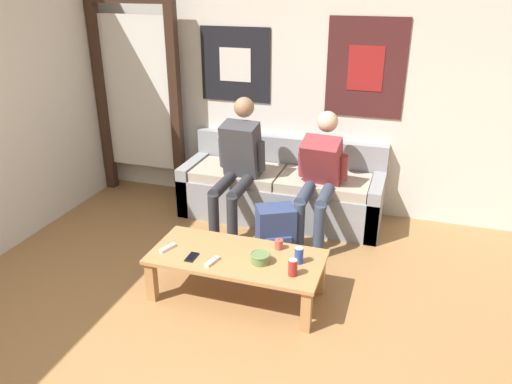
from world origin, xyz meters
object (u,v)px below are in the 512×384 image
Objects in this scene: game_controller_near_left at (212,261)px; game_controller_near_right at (168,248)px; ceramic_bowl at (260,257)px; pillar_candle at (279,244)px; drink_can_red at (293,267)px; backpack at (276,233)px; person_seated_teen at (320,174)px; couch at (282,191)px; coffee_table at (237,261)px; person_seated_adult at (238,163)px; drink_can_blue at (299,255)px; cell_phone at (192,257)px.

game_controller_near_left is 0.41m from game_controller_near_right.
pillar_candle is (0.08, 0.24, -0.00)m from ceramic_bowl.
ceramic_bowl is 1.21× the size of drink_can_red.
person_seated_teen is at bearing 58.36° from backpack.
person_seated_teen is at bearing 93.36° from drink_can_red.
couch reaches higher than coffee_table.
person_seated_adult reaches higher than ceramic_bowl.
drink_can_blue reaches higher than ceramic_bowl.
couch is 1.49m from coffee_table.
drink_can_blue reaches higher than backpack.
drink_can_red is at bearing -59.55° from pillar_candle.
drink_can_blue is (0.86, -1.06, -0.25)m from person_seated_adult.
couch reaches higher than game_controller_near_right.
person_seated_teen reaches higher than coffee_table.
person_seated_adult is (-0.34, -0.39, 0.40)m from couch.
drink_can_blue reaches higher than game_controller_near_left.
game_controller_near_right is at bearing -173.23° from drink_can_blue.
person_seated_teen is 9.36× the size of drink_can_blue.
couch is at bearing 99.34° from ceramic_bowl.
person_seated_adult reaches higher than game_controller_near_right.
game_controller_near_right is at bearing -177.19° from ceramic_bowl.
game_controller_near_right is at bearing -107.25° from couch.
game_controller_near_right is 1.08× the size of cell_phone.
coffee_table is 1.13× the size of person_seated_teen.
pillar_candle is at bearing 18.46° from game_controller_near_right.
drink_can_blue is (0.08, -1.11, -0.22)m from person_seated_teen.
person_seated_teen is at bearing 83.08° from pillar_candle.
person_seated_teen is (0.78, 0.05, -0.04)m from person_seated_adult.
coffee_table is 14.78× the size of pillar_candle.
couch is at bearing 107.76° from drink_can_red.
backpack is at bearing 73.96° from game_controller_near_left.
drink_can_red reaches higher than ceramic_bowl.
pillar_candle reaches higher than ceramic_bowl.
ceramic_bowl is (0.25, -1.53, 0.12)m from couch.
person_seated_teen is at bearing 71.17° from coffee_table.
couch reaches higher than ceramic_bowl.
couch reaches higher than pillar_candle.
backpack is 3.70× the size of drink_can_red.
pillar_candle is (0.66, -0.91, -0.28)m from person_seated_adult.
ceramic_bowl is 1.10× the size of cell_phone.
coffee_table is 2.86× the size of backpack.
person_seated_adult is at bearing 101.43° from game_controller_near_left.
game_controller_near_left is (-0.60, -0.02, -0.05)m from drink_can_red.
backpack is (-0.28, -0.46, -0.42)m from person_seated_teen.
drink_can_blue and drink_can_red have the same top height.
couch is 13.48× the size of ceramic_bowl.
ceramic_bowl is at bearing 10.48° from cell_phone.
game_controller_near_right is 0.24m from cell_phone.
person_seated_adult is 9.25× the size of cell_phone.
coffee_table is 0.35m from pillar_candle.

